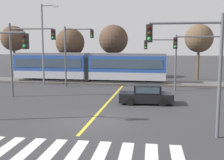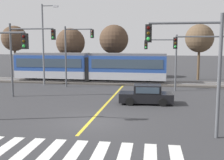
% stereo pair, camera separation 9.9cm
% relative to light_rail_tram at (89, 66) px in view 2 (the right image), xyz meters
% --- Properties ---
extents(ground_plane, '(200.00, 200.00, 0.00)m').
position_rel_light_rail_tram_xyz_m(ground_plane, '(4.44, -17.03, -2.05)').
color(ground_plane, '#333335').
extents(track_bed, '(120.00, 4.00, 0.18)m').
position_rel_light_rail_tram_xyz_m(track_bed, '(4.44, 0.01, -1.96)').
color(track_bed, '#4C4742').
rests_on(track_bed, ground).
extents(rail_near, '(120.00, 0.08, 0.10)m').
position_rel_light_rail_tram_xyz_m(rail_near, '(4.44, -0.71, -1.82)').
color(rail_near, '#939399').
rests_on(rail_near, track_bed).
extents(rail_far, '(120.00, 0.08, 0.10)m').
position_rel_light_rail_tram_xyz_m(rail_far, '(4.44, 0.73, -1.82)').
color(rail_far, '#939399').
rests_on(rail_far, track_bed).
extents(light_rail_tram, '(18.50, 2.64, 3.43)m').
position_rel_light_rail_tram_xyz_m(light_rail_tram, '(0.00, 0.00, 0.00)').
color(light_rail_tram, '#B7BAC1').
rests_on(light_rail_tram, track_bed).
extents(crosswalk_stripe_2, '(0.64, 2.82, 0.01)m').
position_rel_light_rail_tram_xyz_m(crosswalk_stripe_2, '(1.69, -21.82, -2.04)').
color(crosswalk_stripe_2, silver).
rests_on(crosswalk_stripe_2, ground).
extents(crosswalk_stripe_3, '(0.64, 2.82, 0.01)m').
position_rel_light_rail_tram_xyz_m(crosswalk_stripe_3, '(2.79, -21.79, -2.04)').
color(crosswalk_stripe_3, silver).
rests_on(crosswalk_stripe_3, ground).
extents(crosswalk_stripe_4, '(0.64, 2.82, 0.01)m').
position_rel_light_rail_tram_xyz_m(crosswalk_stripe_4, '(3.89, -21.75, -2.04)').
color(crosswalk_stripe_4, silver).
rests_on(crosswalk_stripe_4, ground).
extents(crosswalk_stripe_5, '(0.64, 2.82, 0.01)m').
position_rel_light_rail_tram_xyz_m(crosswalk_stripe_5, '(4.99, -21.72, -2.04)').
color(crosswalk_stripe_5, silver).
rests_on(crosswalk_stripe_5, ground).
extents(crosswalk_stripe_6, '(0.64, 2.82, 0.01)m').
position_rel_light_rail_tram_xyz_m(crosswalk_stripe_6, '(6.09, -21.69, -2.04)').
color(crosswalk_stripe_6, silver).
rests_on(crosswalk_stripe_6, ground).
extents(crosswalk_stripe_7, '(0.64, 2.82, 0.01)m').
position_rel_light_rail_tram_xyz_m(crosswalk_stripe_7, '(7.19, -21.65, -2.04)').
color(crosswalk_stripe_7, silver).
rests_on(crosswalk_stripe_7, ground).
extents(crosswalk_stripe_8, '(0.64, 2.82, 0.01)m').
position_rel_light_rail_tram_xyz_m(crosswalk_stripe_8, '(8.29, -21.62, -2.04)').
color(crosswalk_stripe_8, silver).
rests_on(crosswalk_stripe_8, ground).
extents(crosswalk_stripe_9, '(0.64, 2.82, 0.01)m').
position_rel_light_rail_tram_xyz_m(crosswalk_stripe_9, '(9.39, -21.59, -2.04)').
color(crosswalk_stripe_9, silver).
rests_on(crosswalk_stripe_9, ground).
extents(lane_centre_line, '(0.20, 17.74, 0.01)m').
position_rel_light_rail_tram_xyz_m(lane_centre_line, '(4.44, -10.87, -2.05)').
color(lane_centre_line, gold).
rests_on(lane_centre_line, ground).
extents(sedan_crossing, '(4.30, 2.13, 1.52)m').
position_rel_light_rail_tram_xyz_m(sedan_crossing, '(7.54, -11.17, -1.35)').
color(sedan_crossing, black).
rests_on(sedan_crossing, ground).
extents(traffic_light_near_right, '(3.75, 0.38, 6.21)m').
position_rel_light_rail_tram_xyz_m(traffic_light_near_right, '(10.26, -18.76, 2.04)').
color(traffic_light_near_right, '#515459').
rests_on(traffic_light_near_right, ground).
extents(traffic_light_mid_left, '(4.25, 0.38, 6.51)m').
position_rel_light_rail_tram_xyz_m(traffic_light_mid_left, '(-3.10, -10.14, 2.24)').
color(traffic_light_mid_left, '#515459').
rests_on(traffic_light_mid_left, ground).
extents(traffic_light_mid_right, '(4.25, 0.38, 5.59)m').
position_rel_light_rail_tram_xyz_m(traffic_light_mid_right, '(12.22, -10.37, 1.75)').
color(traffic_light_mid_right, '#515459').
rests_on(traffic_light_mid_right, ground).
extents(traffic_light_far_right, '(3.25, 0.38, 5.63)m').
position_rel_light_rail_tram_xyz_m(traffic_light_far_right, '(9.00, -4.50, 1.62)').
color(traffic_light_far_right, '#515459').
rests_on(traffic_light_far_right, ground).
extents(traffic_light_far_left, '(3.25, 0.38, 6.60)m').
position_rel_light_rail_tram_xyz_m(traffic_light_far_left, '(-0.62, -3.84, 2.30)').
color(traffic_light_far_left, '#515459').
rests_on(traffic_light_far_left, ground).
extents(street_lamp_west, '(2.01, 0.28, 9.16)m').
position_rel_light_rail_tram_xyz_m(street_lamp_west, '(-4.53, -2.73, 3.10)').
color(street_lamp_west, slate).
rests_on(street_lamp_west, ground).
extents(bare_tree_far_west, '(3.55, 3.55, 7.26)m').
position_rel_light_rail_tram_xyz_m(bare_tree_far_west, '(-11.88, 3.84, 3.40)').
color(bare_tree_far_west, brown).
rests_on(bare_tree_far_west, ground).
extents(bare_tree_west, '(3.93, 3.93, 6.85)m').
position_rel_light_rail_tram_xyz_m(bare_tree_west, '(-3.62, 3.90, 2.81)').
color(bare_tree_west, brown).
rests_on(bare_tree_west, ground).
extents(bare_tree_east, '(4.04, 4.04, 7.35)m').
position_rel_light_rail_tram_xyz_m(bare_tree_east, '(2.13, 5.51, 3.26)').
color(bare_tree_east, brown).
rests_on(bare_tree_east, ground).
extents(bare_tree_far_east, '(3.65, 3.65, 7.25)m').
position_rel_light_rail_tram_xyz_m(bare_tree_far_east, '(13.48, 4.91, 3.34)').
color(bare_tree_far_east, brown).
rests_on(bare_tree_far_east, ground).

